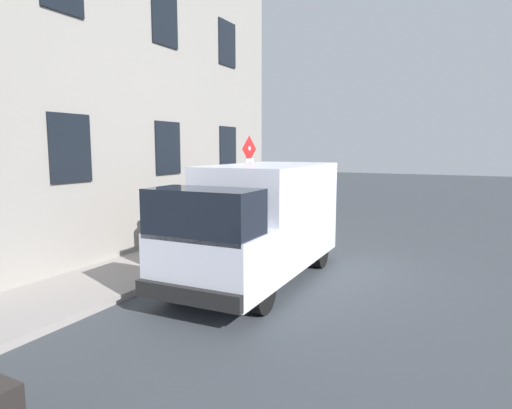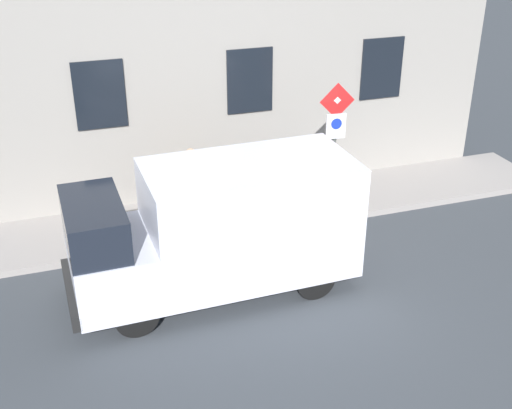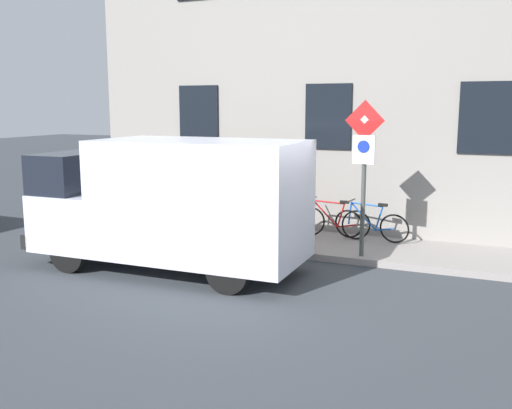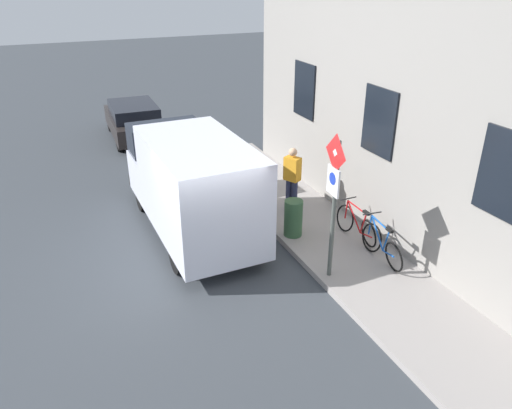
{
  "view_description": "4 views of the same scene",
  "coord_description": "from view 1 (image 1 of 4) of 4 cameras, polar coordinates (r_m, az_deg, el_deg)",
  "views": [
    {
      "loc": [
        -3.68,
        10.26,
        2.88
      ],
      "look_at": [
        1.51,
        -0.13,
        1.37
      ],
      "focal_mm": 30.88,
      "sensor_mm": 36.0,
      "label": 1
    },
    {
      "loc": [
        -9.82,
        4.62,
        7.1
      ],
      "look_at": [
        1.82,
        0.68,
        0.94
      ],
      "focal_mm": 46.12,
      "sensor_mm": 36.0,
      "label": 2
    },
    {
      "loc": [
        -8.83,
        -3.87,
        3.14
      ],
      "look_at": [
        2.17,
        0.91,
        1.07
      ],
      "focal_mm": 40.68,
      "sensor_mm": 36.0,
      "label": 3
    },
    {
      "loc": [
        -2.47,
        -8.5,
        5.92
      ],
      "look_at": [
        1.43,
        0.33,
        1.23
      ],
      "focal_mm": 34.12,
      "sensor_mm": 36.0,
      "label": 4
    }
  ],
  "objects": [
    {
      "name": "delivery_van",
      "position": [
        9.47,
        0.44,
        -1.99
      ],
      "size": [
        2.09,
        5.36,
        2.5
      ],
      "rotation": [
        0.0,
        0.0,
        1.59
      ],
      "color": "silver",
      "rests_on": "ground_plane"
    },
    {
      "name": "sign_post_stacked",
      "position": [
        13.06,
        -0.94,
        4.15
      ],
      "size": [
        0.16,
        0.56,
        2.96
      ],
      "color": "#474C47",
      "rests_on": "sidewalk_slab"
    },
    {
      "name": "ground_plane",
      "position": [
        11.27,
        6.64,
        -7.44
      ],
      "size": [
        80.0,
        80.0,
        0.0
      ],
      "primitive_type": "plane",
      "color": "#373C41"
    },
    {
      "name": "bicycle_red",
      "position": [
        13.14,
        -8.39,
        -3.06
      ],
      "size": [
        0.46,
        1.71,
        0.89
      ],
      "rotation": [
        0.0,
        0.0,
        1.59
      ],
      "color": "black",
      "rests_on": "sidewalk_slab"
    },
    {
      "name": "building_facade",
      "position": [
        13.31,
        -12.8,
        14.11
      ],
      "size": [
        0.75,
        12.42,
        8.95
      ],
      "color": "gray",
      "rests_on": "ground_plane"
    },
    {
      "name": "litter_bin",
      "position": [
        11.76,
        -5.63,
        -3.86
      ],
      "size": [
        0.44,
        0.44,
        0.9
      ],
      "primitive_type": "cylinder",
      "color": "#2D5133",
      "rests_on": "sidewalk_slab"
    },
    {
      "name": "pedestrian",
      "position": [
        11.02,
        -11.72,
        -2.2
      ],
      "size": [
        0.41,
        0.47,
        1.72
      ],
      "rotation": [
        0.0,
        0.0,
        3.62
      ],
      "color": "#262B47",
      "rests_on": "sidewalk_slab"
    },
    {
      "name": "sidewalk_slab",
      "position": [
        12.68,
        -7.19,
        -5.46
      ],
      "size": [
        2.17,
        14.42,
        0.14
      ],
      "primitive_type": "cube",
      "color": "gray",
      "rests_on": "ground_plane"
    },
    {
      "name": "bicycle_blue",
      "position": [
        13.85,
        -6.33,
        -2.49
      ],
      "size": [
        0.46,
        1.71,
        0.89
      ],
      "rotation": [
        0.0,
        0.0,
        1.47
      ],
      "color": "black",
      "rests_on": "sidewalk_slab"
    }
  ]
}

